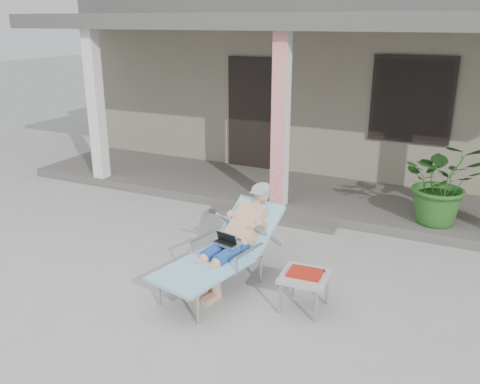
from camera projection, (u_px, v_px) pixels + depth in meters
The scene contains 8 objects.
ground at pixel (213, 272), 6.17m from camera, with size 60.00×60.00×0.00m, color #9E9E99.
house at pixel (353, 79), 11.17m from camera, with size 10.40×5.40×3.30m.
porch_deck at pixel (297, 194), 8.70m from camera, with size 10.00×2.00×0.15m, color #605B56.
porch_overhang at pixel (302, 28), 7.78m from camera, with size 10.00×2.30×2.85m.
porch_step at pixel (271, 218), 7.74m from camera, with size 2.00×0.30×0.07m, color #605B56.
lounger at pixel (229, 228), 5.67m from camera, with size 1.00×1.80×1.13m.
side_table at pixel (305, 278), 5.26m from camera, with size 0.52×0.52×0.44m.
potted_palm at pixel (443, 182), 7.08m from camera, with size 1.09×0.95×1.21m, color #26591E.
Camera 1 is at (2.69, -4.84, 2.90)m, focal length 38.00 mm.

